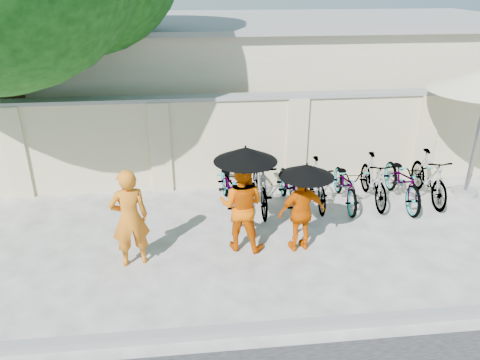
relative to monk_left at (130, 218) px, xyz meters
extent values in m
plane|color=silver|center=(1.38, -0.19, -0.84)|extent=(80.00, 80.00, 0.00)
cube|color=gray|center=(1.38, -1.89, -0.78)|extent=(40.00, 0.16, 0.12)
cube|color=beige|center=(2.38, 3.01, 0.16)|extent=(20.00, 0.30, 2.00)
cube|color=beige|center=(3.38, 6.81, 0.76)|extent=(14.00, 6.00, 3.20)
cylinder|color=#3F2E1A|center=(-2.82, 3.71, 1.36)|extent=(0.60, 0.60, 4.40)
imported|color=orange|center=(0.00, 0.00, 0.00)|extent=(0.70, 0.55, 1.69)
imported|color=#DA5501|center=(1.85, 0.30, -0.03)|extent=(0.96, 0.86, 1.64)
cylinder|color=black|center=(1.90, 0.22, 0.51)|extent=(0.02, 0.02, 0.85)
cone|color=black|center=(1.90, 0.22, 0.94)|extent=(1.05, 1.05, 0.24)
imported|color=#D95600|center=(2.86, 0.13, -0.13)|extent=(0.88, 0.49, 1.43)
cylinder|color=black|center=(2.88, 0.05, 0.32)|extent=(0.02, 0.02, 0.71)
cone|color=black|center=(2.88, 0.05, 0.68)|extent=(0.92, 0.92, 0.21)
cylinder|color=gray|center=(6.98, 1.91, -0.79)|extent=(0.52, 0.52, 0.10)
cylinder|color=slate|center=(6.98, 1.91, 0.39)|extent=(0.06, 0.06, 2.48)
imported|color=slate|center=(1.79, 1.80, -0.33)|extent=(0.83, 1.99, 1.02)
imported|color=slate|center=(2.40, 1.76, -0.30)|extent=(0.52, 1.82, 1.09)
imported|color=slate|center=(3.00, 1.70, -0.36)|extent=(0.65, 1.84, 0.96)
imported|color=slate|center=(3.60, 1.79, -0.36)|extent=(0.54, 1.62, 0.96)
imported|color=slate|center=(4.20, 1.76, -0.39)|extent=(0.70, 1.76, 0.91)
imported|color=slate|center=(4.80, 1.79, -0.34)|extent=(0.57, 1.70, 1.00)
imported|color=slate|center=(5.40, 1.70, -0.34)|extent=(0.77, 1.95, 1.01)
imported|color=slate|center=(6.01, 1.76, -0.33)|extent=(0.57, 1.75, 1.04)
camera|label=1|loc=(1.03, -6.78, 3.60)|focal=35.00mm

